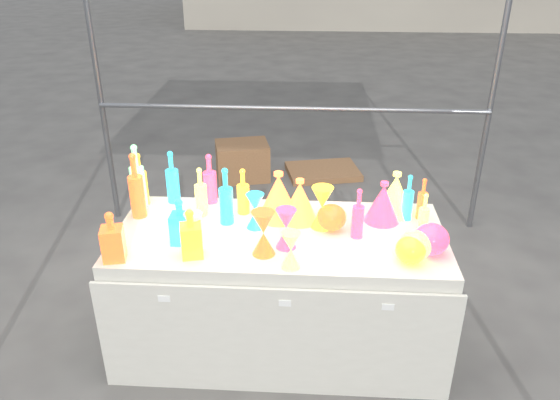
# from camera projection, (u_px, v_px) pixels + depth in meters

# --- Properties ---
(ground) EXTENTS (80.00, 80.00, 0.00)m
(ground) POSITION_uv_depth(u_px,v_px,m) (280.00, 339.00, 3.32)
(ground) COLOR slate
(ground) RESTS_ON ground
(display_table) EXTENTS (1.84, 0.83, 0.75)m
(display_table) POSITION_uv_depth(u_px,v_px,m) (280.00, 290.00, 3.14)
(display_table) COLOR silver
(display_table) RESTS_ON ground
(cardboard_box_closed) EXTENTS (0.57, 0.47, 0.37)m
(cardboard_box_closed) POSITION_uv_depth(u_px,v_px,m) (242.00, 161.00, 5.37)
(cardboard_box_closed) COLOR #956743
(cardboard_box_closed) RESTS_ON ground
(cardboard_box_flat) EXTENTS (0.80, 0.64, 0.06)m
(cardboard_box_flat) POSITION_uv_depth(u_px,v_px,m) (323.00, 171.00, 5.52)
(cardboard_box_flat) COLOR #956743
(cardboard_box_flat) RESTS_ON ground
(bottle_0) EXTENTS (0.10, 0.10, 0.33)m
(bottle_0) POSITION_uv_depth(u_px,v_px,m) (140.00, 179.00, 3.22)
(bottle_0) COLOR red
(bottle_0) RESTS_ON display_table
(bottle_1) EXTENTS (0.10, 0.10, 0.33)m
(bottle_1) POSITION_uv_depth(u_px,v_px,m) (172.00, 177.00, 3.25)
(bottle_1) COLOR #1D7C16
(bottle_1) RESTS_ON display_table
(bottle_2) EXTENTS (0.10, 0.10, 0.39)m
(bottle_2) POSITION_uv_depth(u_px,v_px,m) (136.00, 185.00, 3.07)
(bottle_2) COLOR orange
(bottle_2) RESTS_ON display_table
(bottle_3) EXTENTS (0.10, 0.10, 0.31)m
(bottle_3) POSITION_uv_depth(u_px,v_px,m) (210.00, 178.00, 3.25)
(bottle_3) COLOR #2134C1
(bottle_3) RESTS_ON display_table
(bottle_4) EXTENTS (0.09, 0.09, 0.29)m
(bottle_4) POSITION_uv_depth(u_px,v_px,m) (201.00, 191.00, 3.11)
(bottle_4) COLOR teal
(bottle_4) RESTS_ON display_table
(bottle_5) EXTENTS (0.10, 0.10, 0.39)m
(bottle_5) POSITION_uv_depth(u_px,v_px,m) (137.00, 176.00, 3.18)
(bottle_5) COLOR #C226A1
(bottle_5) RESTS_ON display_table
(bottle_6) EXTENTS (0.09, 0.09, 0.28)m
(bottle_6) POSITION_uv_depth(u_px,v_px,m) (243.00, 191.00, 3.13)
(bottle_6) COLOR red
(bottle_6) RESTS_ON display_table
(bottle_7) EXTENTS (0.09, 0.09, 0.34)m
(bottle_7) POSITION_uv_depth(u_px,v_px,m) (226.00, 196.00, 3.01)
(bottle_7) COLOR #1D7C16
(bottle_7) RESTS_ON display_table
(decanter_0) EXTENTS (0.13, 0.13, 0.26)m
(decanter_0) POSITION_uv_depth(u_px,v_px,m) (191.00, 233.00, 2.72)
(decanter_0) COLOR red
(decanter_0) RESTS_ON display_table
(decanter_1) EXTENTS (0.13, 0.13, 0.27)m
(decanter_1) POSITION_uv_depth(u_px,v_px,m) (112.00, 236.00, 2.69)
(decanter_1) COLOR orange
(decanter_1) RESTS_ON display_table
(decanter_2) EXTENTS (0.10, 0.10, 0.26)m
(decanter_2) POSITION_uv_depth(u_px,v_px,m) (180.00, 221.00, 2.84)
(decanter_2) COLOR #1D7C16
(decanter_2) RESTS_ON display_table
(hourglass_0) EXTENTS (0.14, 0.14, 0.24)m
(hourglass_0) POSITION_uv_depth(u_px,v_px,m) (263.00, 233.00, 2.74)
(hourglass_0) COLOR orange
(hourglass_0) RESTS_ON display_table
(hourglass_1) EXTENTS (0.12, 0.12, 0.22)m
(hourglass_1) POSITION_uv_depth(u_px,v_px,m) (286.00, 228.00, 2.80)
(hourglass_1) COLOR #2134C1
(hourglass_1) RESTS_ON display_table
(hourglass_2) EXTENTS (0.10, 0.10, 0.19)m
(hourglass_2) POSITION_uv_depth(u_px,v_px,m) (291.00, 250.00, 2.64)
(hourglass_2) COLOR teal
(hourglass_2) RESTS_ON display_table
(hourglass_3) EXTENTS (0.13, 0.13, 0.20)m
(hourglass_3) POSITION_uv_depth(u_px,v_px,m) (194.00, 231.00, 2.80)
(hourglass_3) COLOR #C226A1
(hourglass_3) RESTS_ON display_table
(hourglass_4) EXTENTS (0.15, 0.15, 0.24)m
(hourglass_4) POSITION_uv_depth(u_px,v_px,m) (322.00, 207.00, 2.99)
(hourglass_4) COLOR red
(hourglass_4) RESTS_ON display_table
(hourglass_5) EXTENTS (0.12, 0.12, 0.20)m
(hourglass_5) POSITION_uv_depth(u_px,v_px,m) (255.00, 211.00, 2.99)
(hourglass_5) COLOR #1D7C16
(hourglass_5) RESTS_ON display_table
(globe_0) EXTENTS (0.19, 0.19, 0.12)m
(globe_0) POSITION_uv_depth(u_px,v_px,m) (411.00, 251.00, 2.70)
(globe_0) COLOR red
(globe_0) RESTS_ON display_table
(globe_1) EXTENTS (0.20, 0.20, 0.13)m
(globe_1) POSITION_uv_depth(u_px,v_px,m) (415.00, 247.00, 2.73)
(globe_1) COLOR teal
(globe_1) RESTS_ON display_table
(globe_2) EXTENTS (0.19, 0.19, 0.13)m
(globe_2) POSITION_uv_depth(u_px,v_px,m) (331.00, 219.00, 2.99)
(globe_2) COLOR orange
(globe_2) RESTS_ON display_table
(globe_3) EXTENTS (0.23, 0.23, 0.15)m
(globe_3) POSITION_uv_depth(u_px,v_px,m) (431.00, 241.00, 2.77)
(globe_3) COLOR #2134C1
(globe_3) RESTS_ON display_table
(lampshade_0) EXTENTS (0.30, 0.30, 0.28)m
(lampshade_0) POSITION_uv_depth(u_px,v_px,m) (279.00, 195.00, 3.08)
(lampshade_0) COLOR yellow
(lampshade_0) RESTS_ON display_table
(lampshade_1) EXTENTS (0.24, 0.24, 0.25)m
(lampshade_1) POSITION_uv_depth(u_px,v_px,m) (300.00, 200.00, 3.06)
(lampshade_1) COLOR yellow
(lampshade_1) RESTS_ON display_table
(lampshade_2) EXTENTS (0.23, 0.23, 0.24)m
(lampshade_2) POSITION_uv_depth(u_px,v_px,m) (383.00, 202.00, 3.05)
(lampshade_2) COLOR #2134C1
(lampshade_2) RESTS_ON display_table
(lampshade_3) EXTENTS (0.29, 0.29, 0.26)m
(lampshade_3) POSITION_uv_depth(u_px,v_px,m) (395.00, 193.00, 3.13)
(lampshade_3) COLOR teal
(lampshade_3) RESTS_ON display_table
(bottle_8) EXTENTS (0.08, 0.08, 0.28)m
(bottle_8) POSITION_uv_depth(u_px,v_px,m) (408.00, 197.00, 3.06)
(bottle_8) COLOR #1D7C16
(bottle_8) RESTS_ON display_table
(bottle_9) EXTENTS (0.07, 0.07, 0.25)m
(bottle_9) POSITION_uv_depth(u_px,v_px,m) (423.00, 199.00, 3.08)
(bottle_9) COLOR orange
(bottle_9) RESTS_ON display_table
(bottle_10) EXTENTS (0.08, 0.08, 0.29)m
(bottle_10) POSITION_uv_depth(u_px,v_px,m) (358.00, 213.00, 2.88)
(bottle_10) COLOR #2134C1
(bottle_10) RESTS_ON display_table
(bottle_11) EXTENTS (0.07, 0.07, 0.24)m
(bottle_11) POSITION_uv_depth(u_px,v_px,m) (424.00, 214.00, 2.91)
(bottle_11) COLOR teal
(bottle_11) RESTS_ON display_table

